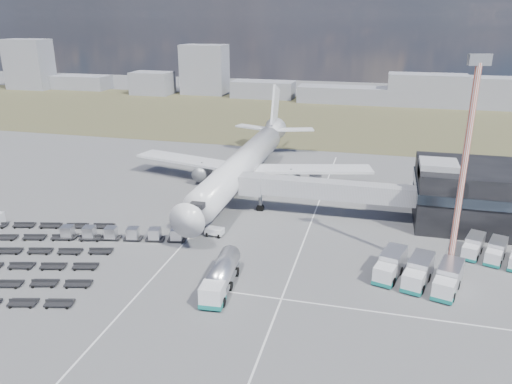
# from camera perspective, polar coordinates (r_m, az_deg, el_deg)

# --- Properties ---
(ground) EXTENTS (420.00, 420.00, 0.00)m
(ground) POSITION_cam_1_polar(r_m,az_deg,el_deg) (74.92, -7.98, -7.30)
(ground) COLOR #565659
(ground) RESTS_ON ground
(grass_strip) EXTENTS (420.00, 90.00, 0.01)m
(grass_strip) POSITION_cam_1_polar(r_m,az_deg,el_deg) (176.76, 5.57, 8.55)
(grass_strip) COLOR #4D482E
(grass_strip) RESTS_ON ground
(lane_markings) EXTENTS (47.12, 110.00, 0.01)m
(lane_markings) POSITION_cam_1_polar(r_m,az_deg,el_deg) (74.64, -0.09, -7.20)
(lane_markings) COLOR silver
(lane_markings) RESTS_ON ground
(terminal) EXTENTS (30.40, 16.40, 11.00)m
(terminal) POSITION_cam_1_polar(r_m,az_deg,el_deg) (92.57, 26.92, -0.46)
(terminal) COLOR black
(terminal) RESTS_ON ground
(jet_bridge) EXTENTS (30.30, 3.80, 7.05)m
(jet_bridge) POSITION_cam_1_polar(r_m,az_deg,el_deg) (87.41, 6.67, 0.37)
(jet_bridge) COLOR #939399
(jet_bridge) RESTS_ON ground
(airliner) EXTENTS (51.59, 64.53, 17.62)m
(airliner) POSITION_cam_1_polar(r_m,az_deg,el_deg) (101.57, -1.30, 3.39)
(airliner) COLOR silver
(airliner) RESTS_ON ground
(skyline) EXTENTS (282.21, 22.57, 22.91)m
(skyline) POSITION_cam_1_polar(r_m,az_deg,el_deg) (214.85, 3.83, 12.32)
(skyline) COLOR gray
(skyline) RESTS_ON ground
(fuel_tanker) EXTENTS (3.64, 11.51, 3.66)m
(fuel_tanker) POSITION_cam_1_polar(r_m,az_deg,el_deg) (65.39, -4.04, -9.58)
(fuel_tanker) COLOR silver
(fuel_tanker) RESTS_ON ground
(pushback_tug) EXTENTS (3.00, 1.82, 1.35)m
(pushback_tug) POSITION_cam_1_polar(r_m,az_deg,el_deg) (80.80, -4.76, -4.56)
(pushback_tug) COLOR silver
(pushback_tug) RESTS_ON ground
(catering_truck) EXTENTS (3.04, 6.35, 2.83)m
(catering_truck) POSITION_cam_1_polar(r_m,az_deg,el_deg) (103.68, 6.79, 1.37)
(catering_truck) COLOR silver
(catering_truck) RESTS_ON ground
(service_trucks_near) EXTENTS (11.87, 10.17, 3.09)m
(service_trucks_near) POSITION_cam_1_polar(r_m,az_deg,el_deg) (69.98, 18.06, -8.65)
(service_trucks_near) COLOR silver
(service_trucks_near) RESTS_ON ground
(service_trucks_far) EXTENTS (12.93, 9.74, 2.55)m
(service_trucks_far) POSITION_cam_1_polar(r_m,az_deg,el_deg) (80.45, 26.82, -6.31)
(service_trucks_far) COLOR silver
(service_trucks_far) RESTS_ON ground
(uld_row) EXTENTS (20.38, 5.52, 1.85)m
(uld_row) POSITION_cam_1_polar(r_m,az_deg,el_deg) (81.74, -15.07, -4.58)
(uld_row) COLOR black
(uld_row) RESTS_ON ground
(floodlight_mast) EXTENTS (2.80, 2.27, 29.34)m
(floodlight_mast) POSITION_cam_1_polar(r_m,az_deg,el_deg) (68.76, 22.59, 2.06)
(floodlight_mast) COLOR #B3351C
(floodlight_mast) RESTS_ON ground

